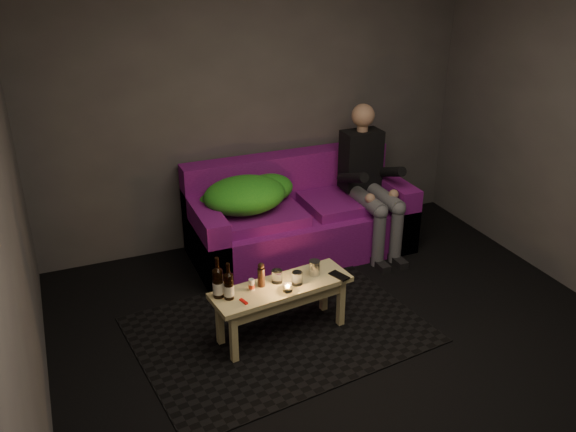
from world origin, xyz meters
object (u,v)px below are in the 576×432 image
object	(u,v)px
person	(369,177)
coffee_table	(282,294)
sofa	(299,219)
beer_bottle_b	(229,286)
steel_cup	(314,268)
beer_bottle_a	(218,282)

from	to	relation	value
person	coffee_table	size ratio (longest dim) A/B	1.25
sofa	beer_bottle_b	world-z (taller)	sofa
person	beer_bottle_b	xyz separation A→B (m)	(-1.63, -1.02, -0.16)
beer_bottle_b	steel_cup	bearing A→B (deg)	5.79
beer_bottle_b	sofa	bearing A→B (deg)	49.10
person	coffee_table	distance (m)	1.62
coffee_table	steel_cup	world-z (taller)	steel_cup
beer_bottle_a	beer_bottle_b	size ratio (longest dim) A/B	1.11
sofa	beer_bottle_b	bearing A→B (deg)	-130.90
sofa	beer_bottle_b	size ratio (longest dim) A/B	7.22
person	steel_cup	distance (m)	1.37
person	coffee_table	world-z (taller)	person
sofa	coffee_table	size ratio (longest dim) A/B	1.87
person	beer_bottle_a	size ratio (longest dim) A/B	4.35
beer_bottle_a	steel_cup	world-z (taller)	beer_bottle_a
steel_cup	person	bearing A→B (deg)	44.56
person	beer_bottle_a	distance (m)	1.95
beer_bottle_b	steel_cup	world-z (taller)	beer_bottle_b
sofa	coffee_table	distance (m)	1.32
person	beer_bottle_b	distance (m)	1.93
beer_bottle_a	coffee_table	bearing A→B (deg)	-3.29
beer_bottle_b	steel_cup	size ratio (longest dim) A/B	2.41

